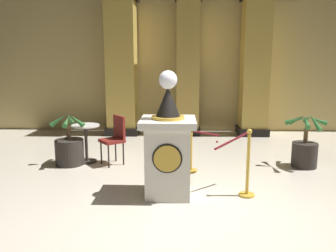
{
  "coord_description": "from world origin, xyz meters",
  "views": [
    {
      "loc": [
        -0.21,
        -4.51,
        2.01
      ],
      "look_at": [
        -0.38,
        0.44,
        1.07
      ],
      "focal_mm": 36.62,
      "sensor_mm": 36.0,
      "label": 1
    }
  ],
  "objects_px": {
    "stanchion_far": "(191,153)",
    "cafe_table": "(86,138)",
    "potted_palm_left": "(69,149)",
    "cafe_chair_red": "(115,136)",
    "stanchion_near": "(248,173)",
    "pedestal_clock": "(168,148)",
    "potted_palm_right": "(305,149)"
  },
  "relations": [
    {
      "from": "stanchion_near",
      "to": "potted_palm_left",
      "type": "distance_m",
      "value": 3.52
    },
    {
      "from": "cafe_table",
      "to": "cafe_chair_red",
      "type": "xyz_separation_m",
      "value": [
        0.61,
        -0.1,
        0.09
      ]
    },
    {
      "from": "potted_palm_right",
      "to": "pedestal_clock",
      "type": "bearing_deg",
      "value": -149.78
    },
    {
      "from": "stanchion_near",
      "to": "pedestal_clock",
      "type": "bearing_deg",
      "value": 179.95
    },
    {
      "from": "cafe_table",
      "to": "stanchion_far",
      "type": "bearing_deg",
      "value": -14.08
    },
    {
      "from": "pedestal_clock",
      "to": "potted_palm_left",
      "type": "xyz_separation_m",
      "value": [
        -1.99,
        1.5,
        -0.43
      ]
    },
    {
      "from": "stanchion_near",
      "to": "cafe_chair_red",
      "type": "distance_m",
      "value": 2.78
    },
    {
      "from": "stanchion_near",
      "to": "stanchion_far",
      "type": "bearing_deg",
      "value": 125.24
    },
    {
      "from": "potted_palm_right",
      "to": "cafe_table",
      "type": "height_order",
      "value": "potted_palm_right"
    },
    {
      "from": "stanchion_near",
      "to": "cafe_chair_red",
      "type": "xyz_separation_m",
      "value": [
        -2.29,
        1.57,
        0.21
      ]
    },
    {
      "from": "stanchion_far",
      "to": "potted_palm_left",
      "type": "xyz_separation_m",
      "value": [
        -2.37,
        0.35,
        -0.05
      ]
    },
    {
      "from": "cafe_chair_red",
      "to": "potted_palm_left",
      "type": "bearing_deg",
      "value": -175.29
    },
    {
      "from": "stanchion_far",
      "to": "potted_palm_left",
      "type": "distance_m",
      "value": 2.4
    },
    {
      "from": "pedestal_clock",
      "to": "stanchion_far",
      "type": "distance_m",
      "value": 1.27
    },
    {
      "from": "pedestal_clock",
      "to": "stanchion_far",
      "type": "bearing_deg",
      "value": 71.66
    },
    {
      "from": "stanchion_far",
      "to": "stanchion_near",
      "type": "bearing_deg",
      "value": -54.76
    },
    {
      "from": "potted_palm_left",
      "to": "cafe_chair_red",
      "type": "distance_m",
      "value": 0.94
    },
    {
      "from": "stanchion_far",
      "to": "cafe_table",
      "type": "relative_size",
      "value": 1.34
    },
    {
      "from": "potted_palm_left",
      "to": "cafe_chair_red",
      "type": "bearing_deg",
      "value": 4.71
    },
    {
      "from": "stanchion_far",
      "to": "pedestal_clock",
      "type": "bearing_deg",
      "value": -108.34
    },
    {
      "from": "stanchion_far",
      "to": "cafe_table",
      "type": "height_order",
      "value": "stanchion_far"
    },
    {
      "from": "stanchion_near",
      "to": "potted_palm_right",
      "type": "height_order",
      "value": "potted_palm_right"
    },
    {
      "from": "stanchion_near",
      "to": "stanchion_far",
      "type": "distance_m",
      "value": 1.41
    },
    {
      "from": "stanchion_near",
      "to": "cafe_chair_red",
      "type": "height_order",
      "value": "stanchion_near"
    },
    {
      "from": "pedestal_clock",
      "to": "potted_palm_right",
      "type": "xyz_separation_m",
      "value": [
        2.57,
        1.5,
        -0.37
      ]
    },
    {
      "from": "stanchion_near",
      "to": "cafe_table",
      "type": "height_order",
      "value": "stanchion_near"
    },
    {
      "from": "pedestal_clock",
      "to": "cafe_chair_red",
      "type": "xyz_separation_m",
      "value": [
        -1.09,
        1.57,
        -0.16
      ]
    },
    {
      "from": "stanchion_near",
      "to": "potted_palm_right",
      "type": "xyz_separation_m",
      "value": [
        1.38,
        1.5,
        -0.0
      ]
    },
    {
      "from": "potted_palm_right",
      "to": "cafe_chair_red",
      "type": "distance_m",
      "value": 3.67
    },
    {
      "from": "cafe_chair_red",
      "to": "cafe_table",
      "type": "bearing_deg",
      "value": 170.41
    },
    {
      "from": "stanchion_far",
      "to": "potted_palm_right",
      "type": "height_order",
      "value": "potted_palm_right"
    },
    {
      "from": "potted_palm_right",
      "to": "cafe_chair_red",
      "type": "xyz_separation_m",
      "value": [
        -3.66,
        0.07,
        0.21
      ]
    }
  ]
}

